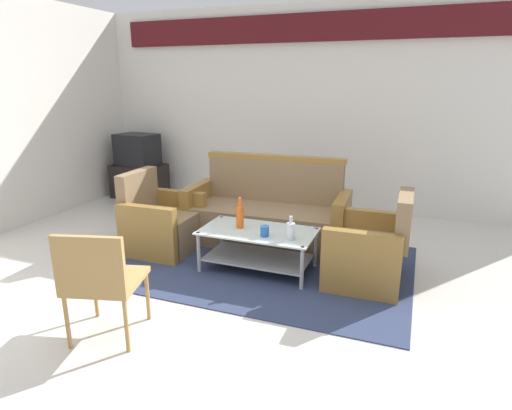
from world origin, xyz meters
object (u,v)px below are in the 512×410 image
object	(u,v)px
wicker_chair	(100,277)
tv_stand	(140,181)
armchair_left	(162,224)
armchair_right	(369,252)
bottle_clear	(291,231)
couch	(267,216)
bottle_orange	(240,216)
cup	(265,231)
coffee_table	(258,244)
television	(137,149)

from	to	relation	value
wicker_chair	tv_stand	bearing A→B (deg)	106.73
armchair_left	armchair_right	bearing A→B (deg)	88.83
bottle_clear	wicker_chair	bearing A→B (deg)	-124.70
couch	armchair_right	bearing A→B (deg)	150.87
couch	bottle_orange	world-z (taller)	couch
armchair_right	bottle_clear	distance (m)	0.75
bottle_clear	armchair_left	bearing A→B (deg)	170.74
couch	wicker_chair	xyz separation A→B (m)	(-0.43, -2.25, 0.18)
armchair_right	wicker_chair	xyz separation A→B (m)	(-1.63, -1.63, 0.21)
couch	armchair_left	world-z (taller)	couch
armchair_right	tv_stand	xyz separation A→B (m)	(-3.77, 1.79, -0.03)
armchair_right	bottle_clear	size ratio (longest dim) A/B	3.84
bottle_orange	cup	world-z (taller)	bottle_orange
coffee_table	television	xyz separation A→B (m)	(-2.73, 1.92, 0.49)
armchair_right	bottle_clear	bearing A→B (deg)	109.47
coffee_table	armchair_right	bearing A→B (deg)	6.75
bottle_orange	couch	bearing A→B (deg)	87.96
coffee_table	tv_stand	bearing A→B (deg)	144.98
couch	tv_stand	distance (m)	2.82
cup	tv_stand	xyz separation A→B (m)	(-2.85, 2.04, -0.20)
tv_stand	coffee_table	bearing A→B (deg)	-35.02
coffee_table	bottle_clear	bearing A→B (deg)	-18.67
couch	armchair_right	distance (m)	1.35
wicker_chair	coffee_table	bearing A→B (deg)	53.08
armchair_left	cup	distance (m)	1.32
bottle_orange	bottle_clear	bearing A→B (deg)	-13.60
coffee_table	bottle_clear	size ratio (longest dim) A/B	4.98
cup	television	distance (m)	3.52
couch	tv_stand	size ratio (longest dim) A/B	2.28
bottle_clear	couch	bearing A→B (deg)	121.34
couch	cup	bearing A→B (deg)	106.02
armchair_right	wicker_chair	world-z (taller)	armchair_right
bottle_clear	wicker_chair	size ratio (longest dim) A/B	0.26
armchair_left	tv_stand	world-z (taller)	armchair_left
armchair_right	bottle_orange	xyz separation A→B (m)	(-1.23, -0.11, 0.24)
television	wicker_chair	size ratio (longest dim) A/B	0.76
armchair_left	bottle_orange	size ratio (longest dim) A/B	2.78
armchair_left	coffee_table	bearing A→B (deg)	82.74
armchair_left	bottle_clear	world-z (taller)	armchair_left
bottle_clear	cup	size ratio (longest dim) A/B	2.21
coffee_table	cup	bearing A→B (deg)	-48.56
couch	wicker_chair	bearing A→B (deg)	77.37
television	coffee_table	bearing A→B (deg)	150.81
couch	armchair_right	xyz separation A→B (m)	(1.20, -0.62, -0.03)
tv_stand	armchair_right	bearing A→B (deg)	-25.44
armchair_left	wicker_chair	xyz separation A→B (m)	(0.57, -1.63, 0.21)
bottle_orange	tv_stand	distance (m)	3.18
couch	tv_stand	bearing A→B (deg)	-26.33
cup	tv_stand	distance (m)	3.51
armchair_right	cup	bearing A→B (deg)	104.83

